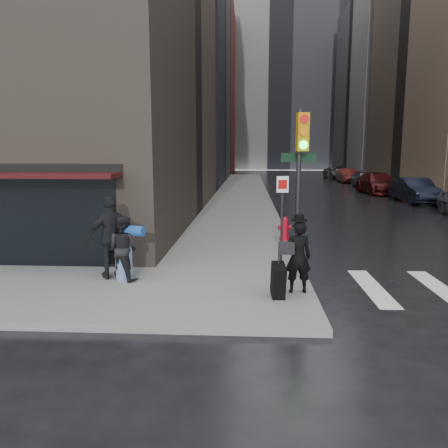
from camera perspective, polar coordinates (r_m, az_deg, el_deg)
The scene contains 17 objects.
ground at distance 9.88m, azimuth 0.15°, elevation -9.71°, with size 140.00×140.00×0.00m, color black.
sidewalk_left at distance 36.47m, azimuth 2.42°, elevation 4.40°, with size 4.00×50.00×0.15m, color slate.
sidewalk_right at distance 38.71m, azimuth 22.88°, elevation 3.96°, with size 3.00×50.00×0.15m, color slate.
bldg_left_mid at distance 51.10m, azimuth -13.50°, elevation 24.76°, with size 22.00×24.00×34.00m, color gray.
bldg_left_far at distance 73.25m, azimuth -7.78°, elevation 16.95°, with size 22.00×20.00×26.00m, color maroon.
bldg_right_far at distance 72.59m, azimuth 24.75°, elevation 15.88°, with size 22.00×20.00×25.00m, color gray.
bldg_distant at distance 88.43m, azimuth 7.07°, elevation 17.60°, with size 40.00×12.00×32.00m, color gray.
man_overcoat at distance 9.68m, azimuth 9.12°, elevation -4.73°, with size 0.92×0.95×1.78m.
man_jeans at distance 10.84m, azimuth -12.99°, elevation -3.04°, with size 1.09×0.94×1.59m.
man_greycoat at distance 11.03m, azimuth -14.42°, elevation -1.66°, with size 1.29×1.05×2.05m.
traffic_light at distance 11.21m, azimuth 9.71°, elevation 7.13°, with size 1.02×0.56×4.14m.
fire_hydrant at distance 15.58m, azimuth 7.92°, elevation -0.75°, with size 0.48×0.36×0.82m.
parked_car_2 at distance 30.63m, azimuth 23.64°, elevation 4.05°, with size 1.71×4.90×1.61m, color black.
parked_car_3 at distance 36.55m, azimuth 19.45°, elevation 5.05°, with size 2.30×5.65×1.64m, color #3C0C0C.
parked_car_4 at distance 42.90m, azimuth 17.97°, elevation 5.69°, with size 1.92×4.78×1.63m, color #4C4C51.
parked_car_5 at distance 49.05m, azimuth 15.74°, elevation 6.11°, with size 1.57×4.51×1.49m, color #41100D.
parked_car_6 at distance 55.38m, azimuth 14.65°, elevation 6.52°, with size 2.57×5.57×1.55m, color #4B4B50.
Camera 1 is at (0.50, -9.33, 3.23)m, focal length 35.00 mm.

